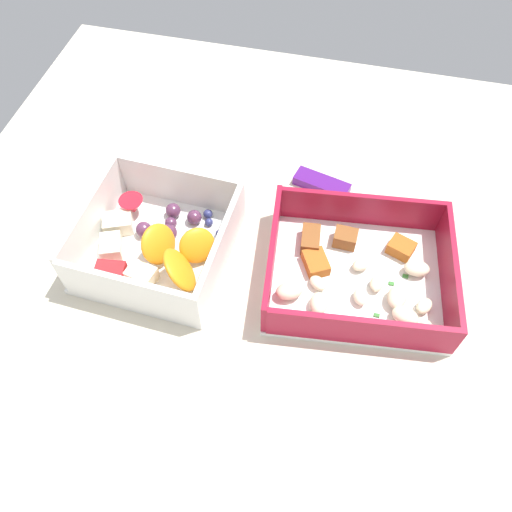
# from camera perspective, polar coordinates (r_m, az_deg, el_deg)

# --- Properties ---
(table_surface) EXTENTS (0.80, 0.80, 0.02)m
(table_surface) POSITION_cam_1_polar(r_m,az_deg,el_deg) (0.59, 0.85, -1.85)
(table_surface) COLOR beige
(table_surface) RESTS_ON ground
(pasta_container) EXTENTS (0.21, 0.18, 0.05)m
(pasta_container) POSITION_cam_1_polar(r_m,az_deg,el_deg) (0.57, 11.12, -1.75)
(pasta_container) COLOR white
(pasta_container) RESTS_ON table_surface
(fruit_bowl) EXTENTS (0.17, 0.17, 0.06)m
(fruit_bowl) POSITION_cam_1_polar(r_m,az_deg,el_deg) (0.59, -10.87, 1.43)
(fruit_bowl) COLOR white
(fruit_bowl) RESTS_ON table_surface
(candy_bar) EXTENTS (0.07, 0.04, 0.01)m
(candy_bar) POSITION_cam_1_polar(r_m,az_deg,el_deg) (0.66, 7.26, 7.88)
(candy_bar) COLOR #51197A
(candy_bar) RESTS_ON table_surface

